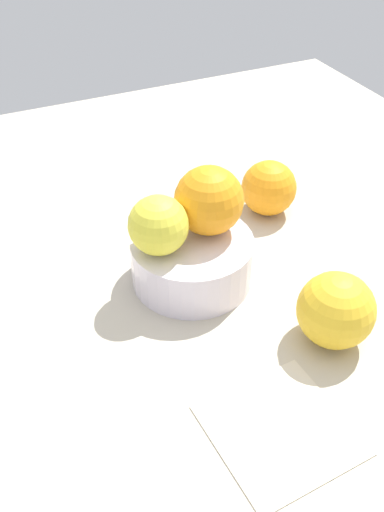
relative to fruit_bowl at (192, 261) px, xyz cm
name	(u,v)px	position (x,y,z in cm)	size (l,w,h in cm)	color
ground_plane	(192,284)	(0.00, 0.00, -3.72)	(110.00, 110.00, 2.00)	#BCB29E
fruit_bowl	(192,261)	(0.00, 0.00, 0.00)	(14.22, 14.22, 5.69)	silver
orange_in_bowl_0	(209,200)	(-1.18, 2.63, 6.95)	(7.95, 7.95, 7.95)	orange
orange_in_bowl_1	(160,228)	(0.49, -3.98, 6.30)	(6.66, 6.66, 6.66)	yellow
orange_loose_0	(336,310)	(14.82, 9.39, 1.32)	(8.09, 8.09, 8.09)	yellow
orange_loose_1	(269,188)	(-8.55, 15.32, 1.02)	(7.48, 7.48, 7.48)	orange
folded_napkin	(280,429)	(22.42, -1.49, -2.57)	(12.15, 12.15, 0.30)	beige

